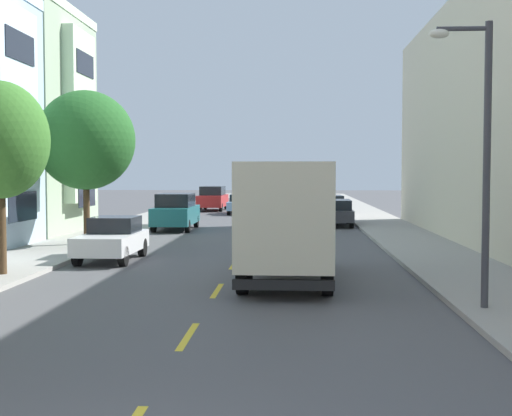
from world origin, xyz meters
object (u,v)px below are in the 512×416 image
object	(u,v)px
parked_wagon_charcoal	(336,212)
parked_suv_red	(213,198)
parked_hatchback_white	(112,239)
street_tree_third	(86,140)
delivery_box_truck	(287,215)
parked_suv_teal	(176,211)
street_lamp	(479,141)
moving_sky_sedan	(241,204)
parked_wagon_silver	(330,205)

from	to	relation	value
parked_wagon_charcoal	parked_suv_red	world-z (taller)	parked_suv_red
parked_wagon_charcoal	parked_hatchback_white	bearing A→B (deg)	-118.57
street_tree_third	delivery_box_truck	size ratio (longest dim) A/B	0.88
parked_suv_teal	street_lamp	bearing A→B (deg)	-64.45
street_tree_third	parked_hatchback_white	xyz separation A→B (m)	(2.12, -4.06, -3.58)
parked_hatchback_white	moving_sky_sedan	world-z (taller)	parked_hatchback_white
delivery_box_truck	parked_wagon_charcoal	distance (m)	20.42
street_lamp	parked_hatchback_white	world-z (taller)	street_lamp
parked_suv_red	parked_hatchback_white	distance (m)	31.21
street_tree_third	parked_wagon_charcoal	distance (m)	16.42
parked_suv_red	moving_sky_sedan	bearing A→B (deg)	-58.94
parked_suv_teal	delivery_box_truck	bearing A→B (deg)	-70.53
delivery_box_truck	parked_wagon_silver	xyz separation A→B (m)	(2.63, 27.63, -1.07)
parked_hatchback_white	street_lamp	bearing A→B (deg)	-39.77
parked_wagon_silver	moving_sky_sedan	size ratio (longest dim) A/B	1.06
street_tree_third	parked_wagon_charcoal	xyz separation A→B (m)	(10.79, 11.87, -3.54)
street_lamp	moving_sky_sedan	xyz separation A→B (m)	(-7.73, 35.38, -2.98)
parked_wagon_silver	parked_hatchback_white	distance (m)	24.91
street_tree_third	parked_wagon_silver	size ratio (longest dim) A/B	1.31
street_lamp	parked_suv_teal	xyz separation A→B (m)	(-10.18, 21.29, -2.74)
street_lamp	delivery_box_truck	world-z (taller)	street_lamp
street_lamp	parked_wagon_silver	bearing A→B (deg)	92.71
delivery_box_truck	parked_suv_red	xyz separation A→B (m)	(-6.21, 35.50, -0.89)
parked_wagon_charcoal	parked_suv_teal	size ratio (longest dim) A/B	0.99
street_tree_third	moving_sky_sedan	size ratio (longest dim) A/B	1.38
delivery_box_truck	parked_wagon_charcoal	bearing A→B (deg)	82.69
parked_suv_red	parked_hatchback_white	xyz separation A→B (m)	(0.13, -31.21, -0.23)
moving_sky_sedan	street_lamp	bearing A→B (deg)	-77.67
parked_suv_teal	parked_hatchback_white	xyz separation A→B (m)	(-0.04, -12.78, -0.23)
delivery_box_truck	moving_sky_sedan	bearing A→B (deg)	96.58
parked_wagon_silver	parked_suv_red	distance (m)	11.84
delivery_box_truck	parked_suv_teal	size ratio (longest dim) A/B	1.47
parked_wagon_silver	parked_suv_teal	xyz separation A→B (m)	(-8.67, -10.55, 0.18)
street_tree_third	parked_wagon_charcoal	size ratio (longest dim) A/B	1.31
parked_suv_red	delivery_box_truck	bearing A→B (deg)	-80.09
delivery_box_truck	parked_wagon_silver	bearing A→B (deg)	84.56
parked_suv_red	moving_sky_sedan	distance (m)	5.06
delivery_box_truck	parked_wagon_charcoal	xyz separation A→B (m)	(2.59, 20.22, -1.07)
parked_wagon_charcoal	moving_sky_sedan	distance (m)	12.58
parked_wagon_silver	parked_hatchback_white	xyz separation A→B (m)	(-8.71, -23.33, -0.05)
delivery_box_truck	parked_wagon_silver	distance (m)	27.78
delivery_box_truck	parked_suv_teal	distance (m)	18.14
parked_suv_teal	parked_wagon_silver	bearing A→B (deg)	50.60
parked_wagon_silver	moving_sky_sedan	distance (m)	7.16
parked_suv_teal	parked_hatchback_white	size ratio (longest dim) A/B	1.20
parked_wagon_silver	parked_suv_teal	world-z (taller)	parked_suv_teal
parked_suv_red	parked_hatchback_white	size ratio (longest dim) A/B	1.21
street_tree_third	parked_hatchback_white	distance (m)	5.81
moving_sky_sedan	parked_wagon_silver	bearing A→B (deg)	-29.62
street_tree_third	parked_wagon_charcoal	world-z (taller)	street_tree_third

